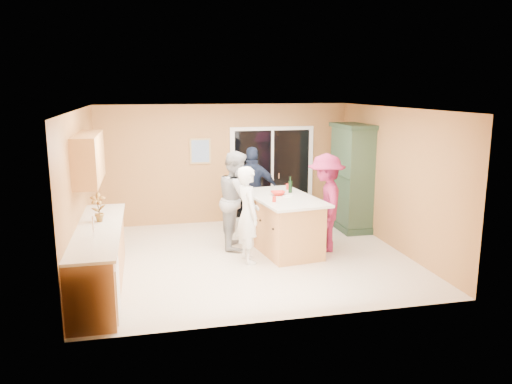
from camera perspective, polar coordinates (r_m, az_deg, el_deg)
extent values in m
plane|color=white|center=(8.92, -0.81, -7.42)|extent=(5.50, 5.50, 0.00)
cube|color=white|center=(8.43, -0.86, 9.51)|extent=(5.50, 5.00, 0.10)
cube|color=tan|center=(11.00, -3.51, 3.23)|extent=(5.50, 0.10, 2.60)
cube|color=tan|center=(6.22, 3.91, -3.50)|extent=(5.50, 0.10, 2.60)
cube|color=tan|center=(8.47, -19.36, -0.02)|extent=(0.10, 5.00, 2.60)
cube|color=tan|center=(9.52, 15.59, 1.47)|extent=(0.10, 5.00, 2.60)
cube|color=tan|center=(7.79, -17.46, -7.39)|extent=(0.60, 3.00, 0.90)
cube|color=silver|center=(6.78, -18.09, -10.80)|extent=(0.62, 0.60, 0.72)
cube|color=silver|center=(7.65, -17.57, -4.06)|extent=(0.65, 3.05, 0.04)
cylinder|color=silver|center=(7.13, -18.09, -3.82)|extent=(0.02, 0.02, 0.30)
cube|color=tan|center=(8.16, -18.57, 3.71)|extent=(0.35, 1.60, 0.75)
cube|color=white|center=(11.23, 1.83, 2.13)|extent=(1.90, 0.05, 2.10)
cube|color=black|center=(11.21, 1.85, 2.11)|extent=(1.70, 0.03, 1.94)
cube|color=white|center=(11.21, 1.86, 2.11)|extent=(0.06, 0.04, 1.94)
cube|color=silver|center=(11.25, 2.61, 1.88)|extent=(0.02, 0.03, 0.12)
cube|color=tan|center=(10.87, -6.38, 4.67)|extent=(0.46, 0.03, 0.56)
cube|color=#4A639A|center=(10.86, -6.37, 4.66)|extent=(0.38, 0.02, 0.48)
cube|color=tan|center=(9.18, 3.10, -3.72)|extent=(1.11, 1.81, 0.97)
cube|color=silver|center=(9.06, 3.14, -0.64)|extent=(1.30, 2.05, 0.04)
cube|color=black|center=(9.30, 3.07, -6.27)|extent=(1.01, 1.71, 0.11)
cube|color=#233A28|center=(10.86, 10.70, -3.74)|extent=(0.61, 1.16, 0.13)
cube|color=#30472F|center=(10.63, 10.91, 1.63)|extent=(0.55, 1.10, 2.06)
cube|color=#233A28|center=(10.50, 11.14, 7.42)|extent=(0.64, 1.21, 0.09)
imported|color=white|center=(8.47, -0.93, -2.61)|extent=(0.46, 0.65, 1.66)
imported|color=gray|center=(9.25, -2.17, -0.89)|extent=(0.83, 0.99, 1.81)
imported|color=#171F33|center=(10.17, -0.36, 0.20)|extent=(1.12, 0.69, 1.78)
imported|color=#901F48|center=(9.14, 7.99, -1.23)|extent=(0.94, 1.29, 1.79)
imported|color=red|center=(9.16, 2.52, -0.14)|extent=(0.29, 0.29, 0.07)
imported|color=red|center=(7.93, -17.58, -1.70)|extent=(0.24, 0.17, 0.44)
cylinder|color=red|center=(9.66, 3.68, 0.61)|extent=(0.10, 0.10, 0.11)
cylinder|color=red|center=(8.60, 2.09, -0.83)|extent=(0.07, 0.07, 0.10)
cylinder|color=black|center=(9.36, 3.94, 0.60)|extent=(0.07, 0.07, 0.23)
cylinder|color=black|center=(9.33, 3.95, 1.54)|extent=(0.03, 0.03, 0.08)
cylinder|color=white|center=(9.06, 3.64, -0.46)|extent=(0.22, 0.22, 0.01)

